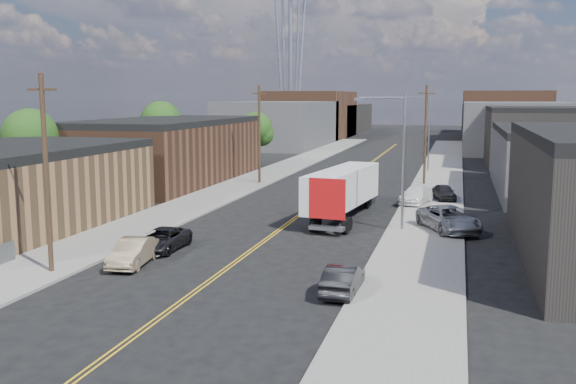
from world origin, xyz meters
The scene contains 27 objects.
ground centered at (0.00, 60.00, 0.00)m, with size 260.00×260.00×0.00m, color black.
centerline centered at (0.00, 45.00, 0.01)m, with size 0.32×120.00×0.01m, color gold.
sidewalk_left centered at (-9.50, 45.00, 0.07)m, with size 5.00×140.00×0.15m, color slate.
sidewalk_right centered at (9.50, 45.00, 0.07)m, with size 5.00×140.00×0.15m, color slate.
warehouse_brown centered at (-18.00, 44.00, 3.30)m, with size 12.00×26.00×6.60m.
industrial_right_c centered at (22.00, 72.00, 3.80)m, with size 14.00×22.00×7.60m.
skyline_left_a centered at (-20.00, 95.00, 4.00)m, with size 16.00×30.00×8.00m, color #343436.
skyline_right_a centered at (20.00, 95.00, 4.00)m, with size 16.00×30.00×8.00m, color #343436.
skyline_left_b centered at (-20.00, 120.00, 5.00)m, with size 16.00×26.00×10.00m, color #4A2D1D.
skyline_right_b centered at (20.00, 120.00, 5.00)m, with size 16.00×26.00×10.00m, color #4A2D1D.
skyline_left_c centered at (-20.00, 140.00, 3.50)m, with size 16.00×40.00×7.00m, color black.
skyline_right_c centered at (20.00, 140.00, 3.50)m, with size 16.00×40.00×7.00m, color black.
streetlight_near centered at (7.60, 25.00, 5.33)m, with size 3.39×0.25×9.00m.
streetlight_far centered at (7.60, 60.00, 5.33)m, with size 3.39×0.25×9.00m.
utility_pole_left_near centered at (-8.20, 10.00, 5.14)m, with size 1.60×0.26×10.00m.
utility_pole_left_far centered at (-8.20, 45.00, 5.14)m, with size 1.60×0.26×10.00m.
utility_pole_right centered at (8.20, 48.00, 5.14)m, with size 1.60×0.26×10.00m.
tree_left_near centered at (-23.94, 30.00, 5.18)m, with size 4.85×4.76×7.91m.
tree_left_mid centered at (-23.94, 55.00, 5.48)m, with size 5.10×5.04×8.37m.
tree_left_far centered at (-13.94, 62.00, 4.57)m, with size 4.35×4.20×6.97m.
semi_truck centered at (3.46, 29.30, 2.12)m, with size 3.83×14.51×3.72m.
car_left_b centered at (-5.00, 12.51, 0.71)m, with size 1.50×4.29×1.41m, color #8B775B.
car_left_c centered at (-5.00, 16.00, 0.64)m, with size 2.12×4.61×1.28m, color black.
car_right_oncoming centered at (6.60, 10.51, 0.67)m, with size 1.41×4.05×1.33m, color black.
car_right_lot_a centered at (11.00, 25.30, 0.95)m, with size 2.65×5.74×1.60m, color gray.
car_right_lot_b centered at (8.20, 36.00, 0.84)m, with size 1.94×4.76×1.38m, color white.
car_right_lot_c centered at (10.38, 38.48, 0.80)m, with size 1.53×3.79×1.29m, color black.
Camera 1 is at (11.44, -17.28, 8.85)m, focal length 40.00 mm.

